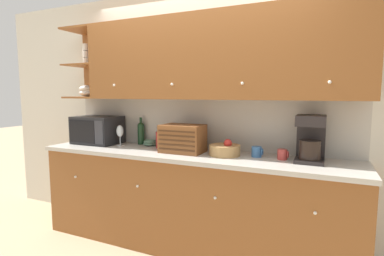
# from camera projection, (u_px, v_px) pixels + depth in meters

# --- Properties ---
(ground_plane) EXTENTS (24.00, 24.00, 0.00)m
(ground_plane) POSITION_uv_depth(u_px,v_px,m) (200.00, 234.00, 3.27)
(ground_plane) COLOR tan
(wall_back) EXTENTS (5.49, 0.06, 2.60)m
(wall_back) POSITION_uv_depth(u_px,v_px,m) (201.00, 115.00, 3.14)
(wall_back) COLOR beige
(wall_back) RESTS_ON ground_plane
(counter_unit) EXTENTS (3.11, 0.62, 0.95)m
(counter_unit) POSITION_uv_depth(u_px,v_px,m) (188.00, 200.00, 2.94)
(counter_unit) COLOR brown
(counter_unit) RESTS_ON ground_plane
(backsplash_panel) EXTENTS (3.09, 0.01, 0.51)m
(backsplash_panel) POSITION_uv_depth(u_px,v_px,m) (200.00, 124.00, 3.12)
(backsplash_panel) COLOR #B7B2A8
(backsplash_panel) RESTS_ON counter_unit
(upper_cabinets) EXTENTS (3.09, 0.40, 0.78)m
(upper_cabinets) POSITION_uv_depth(u_px,v_px,m) (209.00, 58.00, 2.81)
(upper_cabinets) COLOR brown
(upper_cabinets) RESTS_ON backsplash_panel
(microwave) EXTENTS (0.50, 0.37, 0.31)m
(microwave) POSITION_uv_depth(u_px,v_px,m) (97.00, 130.00, 3.42)
(microwave) COLOR black
(microwave) RESTS_ON counter_unit
(wine_glass) EXTENTS (0.08, 0.08, 0.23)m
(wine_glass) POSITION_uv_depth(u_px,v_px,m) (120.00, 132.00, 3.27)
(wine_glass) COLOR silver
(wine_glass) RESTS_ON counter_unit
(wine_bottle) EXTENTS (0.08, 0.08, 0.30)m
(wine_bottle) POSITION_uv_depth(u_px,v_px,m) (141.00, 132.00, 3.36)
(wine_bottle) COLOR #19381E
(wine_bottle) RESTS_ON counter_unit
(bowl_stack_on_counter) EXTENTS (0.15, 0.15, 0.07)m
(bowl_stack_on_counter) POSITION_uv_depth(u_px,v_px,m) (150.00, 143.00, 3.28)
(bowl_stack_on_counter) COLOR slate
(bowl_stack_on_counter) RESTS_ON counter_unit
(storage_canister) EXTENTS (0.13, 0.13, 0.17)m
(storage_canister) POSITION_uv_depth(u_px,v_px,m) (162.00, 140.00, 3.15)
(storage_canister) COLOR #B22D28
(storage_canister) RESTS_ON counter_unit
(bread_box) EXTENTS (0.41, 0.28, 0.27)m
(bread_box) POSITION_uv_depth(u_px,v_px,m) (183.00, 139.00, 2.90)
(bread_box) COLOR brown
(bread_box) RESTS_ON counter_unit
(fruit_basket) EXTENTS (0.29, 0.29, 0.16)m
(fruit_basket) POSITION_uv_depth(u_px,v_px,m) (225.00, 150.00, 2.76)
(fruit_basket) COLOR #A87F4C
(fruit_basket) RESTS_ON counter_unit
(mug) EXTENTS (0.10, 0.09, 0.09)m
(mug) POSITION_uv_depth(u_px,v_px,m) (257.00, 152.00, 2.69)
(mug) COLOR #38669E
(mug) RESTS_ON counter_unit
(mug_blue_second) EXTENTS (0.10, 0.08, 0.09)m
(mug_blue_second) POSITION_uv_depth(u_px,v_px,m) (283.00, 154.00, 2.59)
(mug_blue_second) COLOR #B73D38
(mug_blue_second) RESTS_ON counter_unit
(coffee_maker) EXTENTS (0.23, 0.28, 0.39)m
(coffee_maker) POSITION_uv_depth(u_px,v_px,m) (311.00, 138.00, 2.50)
(coffee_maker) COLOR black
(coffee_maker) RESTS_ON counter_unit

